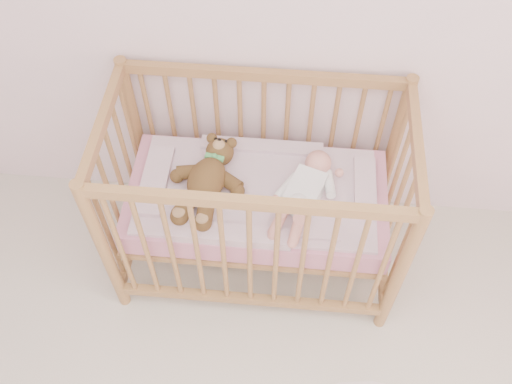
# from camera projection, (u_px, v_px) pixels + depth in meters

# --- Properties ---
(crib) EXTENTS (1.36, 0.76, 1.00)m
(crib) POSITION_uv_depth(u_px,v_px,m) (257.00, 198.00, 2.71)
(crib) COLOR #B1784B
(crib) RESTS_ON floor
(mattress) EXTENTS (1.22, 0.62, 0.13)m
(mattress) POSITION_uv_depth(u_px,v_px,m) (257.00, 200.00, 2.72)
(mattress) COLOR pink
(mattress) RESTS_ON crib
(blanket) EXTENTS (1.10, 0.58, 0.06)m
(blanket) POSITION_uv_depth(u_px,v_px,m) (257.00, 191.00, 2.66)
(blanket) COLOR #CF8EA8
(blanket) RESTS_ON mattress
(baby) EXTENTS (0.43, 0.61, 0.13)m
(baby) POSITION_uv_depth(u_px,v_px,m) (306.00, 188.00, 2.57)
(baby) COLOR white
(baby) RESTS_ON blanket
(teddy_bear) EXTENTS (0.47, 0.60, 0.15)m
(teddy_bear) POSITION_uv_depth(u_px,v_px,m) (207.00, 180.00, 2.59)
(teddy_bear) COLOR brown
(teddy_bear) RESTS_ON blanket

